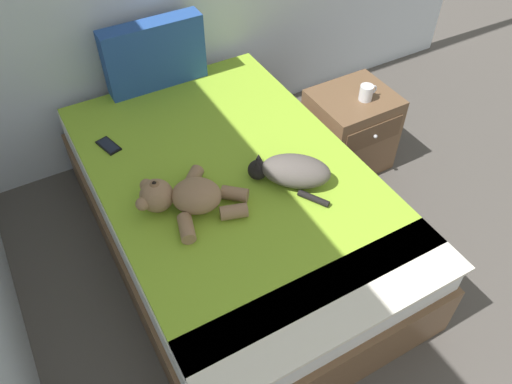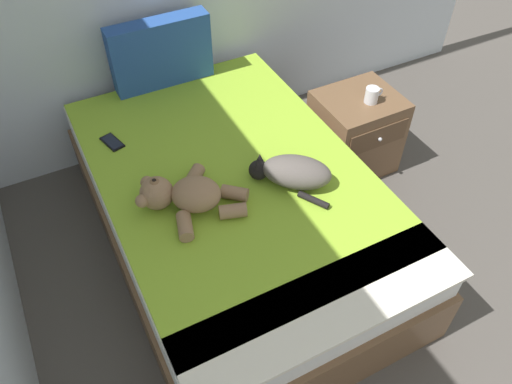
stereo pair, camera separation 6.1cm
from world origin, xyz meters
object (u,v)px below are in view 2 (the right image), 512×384
object	(u,v)px
bed	(235,210)
nightstand	(355,132)
patterned_cushion	(161,53)
cat	(293,172)
teddy_bear	(185,195)
cell_phone	(112,142)
mug	(372,95)

from	to	relation	value
bed	nightstand	xyz separation A→B (m)	(0.97, 0.26, -0.00)
patterned_cushion	cat	world-z (taller)	patterned_cushion
teddy_bear	nightstand	world-z (taller)	teddy_bear
nightstand	bed	bearing A→B (deg)	-165.25
cat	cell_phone	size ratio (longest dim) A/B	2.53
patterned_cushion	bed	bearing A→B (deg)	-88.70
cell_phone	nightstand	distance (m)	1.50
bed	cat	size ratio (longest dim) A/B	4.99
patterned_cushion	cat	bearing A→B (deg)	-77.35
teddy_bear	nightstand	xyz separation A→B (m)	(1.26, 0.35, -0.35)
cat	mug	size ratio (longest dim) A/B	3.42
cat	mug	world-z (taller)	cat
teddy_bear	nightstand	bearing A→B (deg)	15.49
patterned_cushion	teddy_bear	xyz separation A→B (m)	(-0.27, -1.03, -0.13)
cat	nightstand	xyz separation A→B (m)	(0.74, 0.45, -0.35)
bed	patterned_cushion	distance (m)	1.05
nightstand	cell_phone	bearing A→B (deg)	169.78
patterned_cushion	nightstand	world-z (taller)	patterned_cushion
cell_phone	mug	size ratio (longest dim) A/B	1.35
patterned_cushion	nightstand	distance (m)	1.30
nightstand	mug	xyz separation A→B (m)	(0.03, -0.05, 0.31)
bed	mug	size ratio (longest dim) A/B	17.04
bed	patterned_cushion	bearing A→B (deg)	91.30
bed	cell_phone	world-z (taller)	cell_phone
patterned_cushion	mug	bearing A→B (deg)	-35.64
teddy_bear	mug	size ratio (longest dim) A/B	4.32
bed	nightstand	distance (m)	1.00
bed	mug	distance (m)	1.07
mug	cell_phone	bearing A→B (deg)	167.96
mug	teddy_bear	bearing A→B (deg)	-167.16
patterned_cushion	mug	size ratio (longest dim) A/B	5.03
cat	mug	distance (m)	0.87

